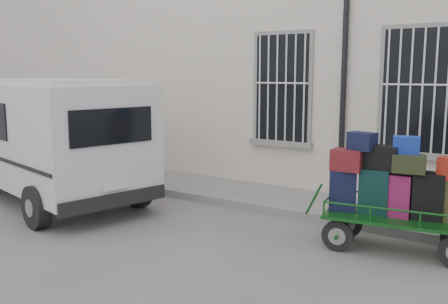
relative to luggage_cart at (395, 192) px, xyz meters
name	(u,v)px	position (x,y,z in m)	size (l,w,h in m)	color
ground	(217,232)	(-2.61, -0.71, -0.88)	(80.00, 80.00, 0.00)	#62625E
building	(345,55)	(-2.61, 4.79, 2.12)	(24.00, 5.15, 6.00)	beige
sidewalk	(280,200)	(-2.61, 1.49, -0.81)	(24.00, 1.70, 0.15)	slate
luggage_cart	(395,192)	(0.00, 0.00, 0.00)	(2.43, 1.20, 1.71)	black
van	(50,132)	(-6.52, -0.90, 0.52)	(5.18, 3.07, 2.45)	silver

